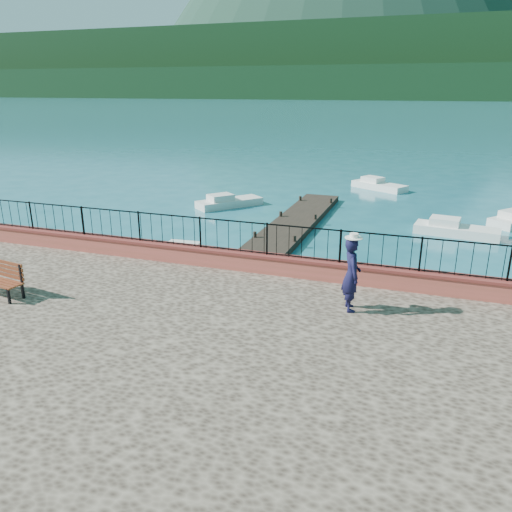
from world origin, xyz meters
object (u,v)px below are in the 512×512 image
Objects in this scene: boat_0 at (195,254)px; boat_3 at (229,200)px; person at (351,275)px; boat_1 at (457,227)px; boat_4 at (379,183)px.

boat_0 and boat_3 have the same top height.
boat_1 is (3.05, 12.55, -1.75)m from person.
boat_3 is at bearing 100.39° from boat_0.
boat_1 is 12.44m from boat_3.
boat_1 is at bearing -60.05° from boat_3.
boat_4 is (7.65, 8.16, 0.00)m from boat_3.
person is 0.52× the size of boat_0.
boat_0 is 0.97× the size of boat_1.
boat_0 is 12.45m from boat_1.
boat_3 is (-12.28, 1.99, 0.00)m from boat_1.
boat_3 is 1.02× the size of boat_4.
boat_4 is at bearing 122.38° from boat_1.
boat_4 is at bearing -4.03° from boat_3.
person reaches higher than boat_0.
boat_0 is at bearing -75.75° from boat_4.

